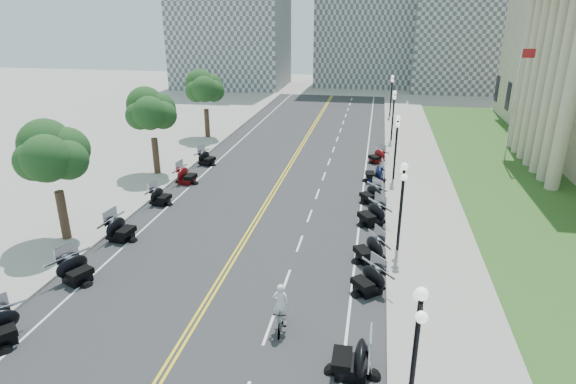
# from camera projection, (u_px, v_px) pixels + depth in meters

# --- Properties ---
(ground) EXTENTS (160.00, 160.00, 0.00)m
(ground) POSITION_uv_depth(u_px,v_px,m) (224.00, 274.00, 24.09)
(ground) COLOR gray
(road) EXTENTS (16.00, 90.00, 0.01)m
(road) POSITION_uv_depth(u_px,v_px,m) (268.00, 201.00, 33.28)
(road) COLOR #333335
(road) RESTS_ON ground
(centerline_yellow_a) EXTENTS (0.12, 90.00, 0.00)m
(centerline_yellow_a) POSITION_uv_depth(u_px,v_px,m) (266.00, 201.00, 33.30)
(centerline_yellow_a) COLOR yellow
(centerline_yellow_a) RESTS_ON road
(centerline_yellow_b) EXTENTS (0.12, 90.00, 0.00)m
(centerline_yellow_b) POSITION_uv_depth(u_px,v_px,m) (270.00, 201.00, 33.26)
(centerline_yellow_b) COLOR yellow
(centerline_yellow_b) RESTS_ON road
(edge_line_north) EXTENTS (0.12, 90.00, 0.00)m
(edge_line_north) POSITION_uv_depth(u_px,v_px,m) (361.00, 207.00, 32.18)
(edge_line_north) COLOR white
(edge_line_north) RESTS_ON road
(edge_line_south) EXTENTS (0.12, 90.00, 0.00)m
(edge_line_south) POSITION_uv_depth(u_px,v_px,m) (181.00, 195.00, 34.37)
(edge_line_south) COLOR white
(edge_line_south) RESTS_ON road
(lane_dash_5) EXTENTS (0.12, 2.00, 0.00)m
(lane_dash_5) POSITION_uv_depth(u_px,v_px,m) (268.00, 330.00, 19.86)
(lane_dash_5) COLOR white
(lane_dash_5) RESTS_ON road
(lane_dash_6) EXTENTS (0.12, 2.00, 0.00)m
(lane_dash_6) POSITION_uv_depth(u_px,v_px,m) (286.00, 280.00, 23.53)
(lane_dash_6) COLOR white
(lane_dash_6) RESTS_ON road
(lane_dash_7) EXTENTS (0.12, 2.00, 0.00)m
(lane_dash_7) POSITION_uv_depth(u_px,v_px,m) (300.00, 243.00, 27.21)
(lane_dash_7) COLOR white
(lane_dash_7) RESTS_ON road
(lane_dash_8) EXTENTS (0.12, 2.00, 0.00)m
(lane_dash_8) POSITION_uv_depth(u_px,v_px,m) (310.00, 216.00, 30.89)
(lane_dash_8) COLOR white
(lane_dash_8) RESTS_ON road
(lane_dash_9) EXTENTS (0.12, 2.00, 0.00)m
(lane_dash_9) POSITION_uv_depth(u_px,v_px,m) (317.00, 194.00, 34.57)
(lane_dash_9) COLOR white
(lane_dash_9) RESTS_ON road
(lane_dash_10) EXTENTS (0.12, 2.00, 0.00)m
(lane_dash_10) POSITION_uv_depth(u_px,v_px,m) (324.00, 176.00, 38.24)
(lane_dash_10) COLOR white
(lane_dash_10) RESTS_ON road
(lane_dash_11) EXTENTS (0.12, 2.00, 0.00)m
(lane_dash_11) POSITION_uv_depth(u_px,v_px,m) (329.00, 162.00, 41.92)
(lane_dash_11) COLOR white
(lane_dash_11) RESTS_ON road
(lane_dash_12) EXTENTS (0.12, 2.00, 0.00)m
(lane_dash_12) POSITION_uv_depth(u_px,v_px,m) (333.00, 149.00, 45.60)
(lane_dash_12) COLOR white
(lane_dash_12) RESTS_ON road
(lane_dash_13) EXTENTS (0.12, 2.00, 0.00)m
(lane_dash_13) POSITION_uv_depth(u_px,v_px,m) (337.00, 139.00, 49.28)
(lane_dash_13) COLOR white
(lane_dash_13) RESTS_ON road
(lane_dash_14) EXTENTS (0.12, 2.00, 0.00)m
(lane_dash_14) POSITION_uv_depth(u_px,v_px,m) (340.00, 130.00, 52.95)
(lane_dash_14) COLOR white
(lane_dash_14) RESTS_ON road
(lane_dash_15) EXTENTS (0.12, 2.00, 0.00)m
(lane_dash_15) POSITION_uv_depth(u_px,v_px,m) (343.00, 122.00, 56.63)
(lane_dash_15) COLOR white
(lane_dash_15) RESTS_ON road
(lane_dash_16) EXTENTS (0.12, 2.00, 0.00)m
(lane_dash_16) POSITION_uv_depth(u_px,v_px,m) (346.00, 116.00, 60.31)
(lane_dash_16) COLOR white
(lane_dash_16) RESTS_ON road
(lane_dash_17) EXTENTS (0.12, 2.00, 0.00)m
(lane_dash_17) POSITION_uv_depth(u_px,v_px,m) (348.00, 109.00, 63.99)
(lane_dash_17) COLOR white
(lane_dash_17) RESTS_ON road
(lane_dash_18) EXTENTS (0.12, 2.00, 0.00)m
(lane_dash_18) POSITION_uv_depth(u_px,v_px,m) (350.00, 104.00, 67.67)
(lane_dash_18) COLOR white
(lane_dash_18) RESTS_ON road
(lane_dash_19) EXTENTS (0.12, 2.00, 0.00)m
(lane_dash_19) POSITION_uv_depth(u_px,v_px,m) (352.00, 99.00, 71.34)
(lane_dash_19) COLOR white
(lane_dash_19) RESTS_ON road
(sidewalk_north) EXTENTS (5.00, 90.00, 0.15)m
(sidewalk_north) POSITION_uv_depth(u_px,v_px,m) (424.00, 211.00, 31.45)
(sidewalk_north) COLOR #9E9991
(sidewalk_north) RESTS_ON ground
(sidewalk_south) EXTENTS (5.00, 90.00, 0.15)m
(sidewalk_south) POSITION_uv_depth(u_px,v_px,m) (128.00, 190.00, 35.05)
(sidewalk_south) COLOR #9E9991
(sidewalk_south) RESTS_ON ground
(lawn) EXTENTS (9.00, 60.00, 0.10)m
(lawn) POSITION_uv_depth(u_px,v_px,m) (508.00, 178.00, 37.62)
(lawn) COLOR #356023
(lawn) RESTS_ON ground
(distant_block_a) EXTENTS (18.00, 14.00, 26.00)m
(distant_block_a) POSITION_uv_depth(u_px,v_px,m) (230.00, 6.00, 79.57)
(distant_block_a) COLOR gray
(distant_block_a) RESTS_ON ground
(distant_block_c) EXTENTS (20.00, 14.00, 22.00)m
(distant_block_c) POSITION_uv_depth(u_px,v_px,m) (479.00, 20.00, 76.18)
(distant_block_c) COLOR gray
(distant_block_c) RESTS_ON ground
(street_lamp_1) EXTENTS (0.50, 1.20, 4.90)m
(street_lamp_1) POSITION_uv_depth(u_px,v_px,m) (414.00, 360.00, 14.34)
(street_lamp_1) COLOR black
(street_lamp_1) RESTS_ON sidewalk_north
(street_lamp_2) EXTENTS (0.50, 1.20, 4.90)m
(street_lamp_2) POSITION_uv_depth(u_px,v_px,m) (401.00, 208.00, 25.37)
(street_lamp_2) COLOR black
(street_lamp_2) RESTS_ON sidewalk_north
(street_lamp_3) EXTENTS (0.50, 1.20, 4.90)m
(street_lamp_3) POSITION_uv_depth(u_px,v_px,m) (396.00, 148.00, 36.40)
(street_lamp_3) COLOR black
(street_lamp_3) RESTS_ON sidewalk_north
(street_lamp_4) EXTENTS (0.50, 1.20, 4.90)m
(street_lamp_4) POSITION_uv_depth(u_px,v_px,m) (393.00, 116.00, 47.44)
(street_lamp_4) COLOR black
(street_lamp_4) RESTS_ON sidewalk_north
(street_lamp_5) EXTENTS (0.50, 1.20, 4.90)m
(street_lamp_5) POSITION_uv_depth(u_px,v_px,m) (391.00, 96.00, 58.47)
(street_lamp_5) COLOR black
(street_lamp_5) RESTS_ON sidewalk_north
(flagpole) EXTENTS (1.10, 0.20, 10.00)m
(flagpole) POSITION_uv_depth(u_px,v_px,m) (513.00, 106.00, 39.46)
(flagpole) COLOR silver
(flagpole) RESTS_ON ground
(tree_2) EXTENTS (4.80, 4.80, 9.20)m
(tree_2) POSITION_uv_depth(u_px,v_px,m) (53.00, 161.00, 25.96)
(tree_2) COLOR #235619
(tree_2) RESTS_ON sidewalk_south
(tree_3) EXTENTS (4.80, 4.80, 9.20)m
(tree_3) POSITION_uv_depth(u_px,v_px,m) (152.00, 116.00, 36.99)
(tree_3) COLOR #235619
(tree_3) RESTS_ON sidewalk_south
(tree_4) EXTENTS (4.80, 4.80, 9.20)m
(tree_4) POSITION_uv_depth(u_px,v_px,m) (205.00, 92.00, 48.02)
(tree_4) COLOR #235619
(tree_4) RESTS_ON sidewalk_south
(motorcycle_n_4) EXTENTS (2.19, 2.19, 1.53)m
(motorcycle_n_4) POSITION_uv_depth(u_px,v_px,m) (352.00, 357.00, 17.19)
(motorcycle_n_4) COLOR black
(motorcycle_n_4) RESTS_ON road
(motorcycle_n_5) EXTENTS (2.83, 2.83, 1.41)m
(motorcycle_n_5) POSITION_uv_depth(u_px,v_px,m) (368.00, 279.00, 22.29)
(motorcycle_n_5) COLOR black
(motorcycle_n_5) RESTS_ON road
(motorcycle_n_6) EXTENTS (2.84, 2.84, 1.47)m
(motorcycle_n_6) POSITION_uv_depth(u_px,v_px,m) (369.00, 248.00, 25.09)
(motorcycle_n_6) COLOR black
(motorcycle_n_6) RESTS_ON road
(motorcycle_n_7) EXTENTS (2.99, 2.99, 1.50)m
(motorcycle_n_7) POSITION_uv_depth(u_px,v_px,m) (372.00, 213.00, 29.41)
(motorcycle_n_7) COLOR black
(motorcycle_n_7) RESTS_ON road
(motorcycle_n_8) EXTENTS (2.64, 2.64, 1.31)m
(motorcycle_n_8) POSITION_uv_depth(u_px,v_px,m) (371.00, 193.00, 32.87)
(motorcycle_n_8) COLOR black
(motorcycle_n_8) RESTS_ON road
(motorcycle_n_9) EXTENTS (2.37, 2.37, 1.44)m
(motorcycle_n_9) POSITION_uv_depth(u_px,v_px,m) (375.00, 173.00, 36.84)
(motorcycle_n_9) COLOR black
(motorcycle_n_9) RESTS_ON road
(motorcycle_n_10) EXTENTS (2.54, 2.54, 1.27)m
(motorcycle_n_10) POSITION_uv_depth(u_px,v_px,m) (377.00, 156.00, 41.47)
(motorcycle_n_10) COLOR #590A0C
(motorcycle_n_10) RESTS_ON road
(motorcycle_s_5) EXTENTS (2.77, 2.77, 1.46)m
(motorcycle_s_5) POSITION_uv_depth(u_px,v_px,m) (76.00, 268.00, 23.16)
(motorcycle_s_5) COLOR black
(motorcycle_s_5) RESTS_ON road
(motorcycle_s_6) EXTENTS (2.34, 2.34, 1.48)m
(motorcycle_s_6) POSITION_uv_depth(u_px,v_px,m) (121.00, 228.00, 27.42)
(motorcycle_s_6) COLOR black
(motorcycle_s_6) RESTS_ON road
(motorcycle_s_7) EXTENTS (2.08, 2.08, 1.29)m
(motorcycle_s_7) POSITION_uv_depth(u_px,v_px,m) (161.00, 195.00, 32.50)
(motorcycle_s_7) COLOR black
(motorcycle_s_7) RESTS_ON road
(motorcycle_s_8) EXTENTS (2.20, 2.20, 1.40)m
(motorcycle_s_8) POSITION_uv_depth(u_px,v_px,m) (187.00, 175.00, 36.46)
(motorcycle_s_8) COLOR #590A0C
(motorcycle_s_8) RESTS_ON road
(motorcycle_s_9) EXTENTS (2.34, 2.34, 1.31)m
(motorcycle_s_9) POSITION_uv_depth(u_px,v_px,m) (207.00, 157.00, 40.90)
(motorcycle_s_9) COLOR black
(motorcycle_s_9) RESTS_ON road
(bicycle) EXTENTS (0.64, 1.84, 1.08)m
(bicycle) POSITION_uv_depth(u_px,v_px,m) (281.00, 319.00, 19.66)
(bicycle) COLOR #A51414
(bicycle) RESTS_ON road
(cyclist_rider) EXTENTS (0.67, 0.44, 1.84)m
(cyclist_rider) POSITION_uv_depth(u_px,v_px,m) (281.00, 288.00, 19.14)
(cyclist_rider) COLOR white
(cyclist_rider) RESTS_ON bicycle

